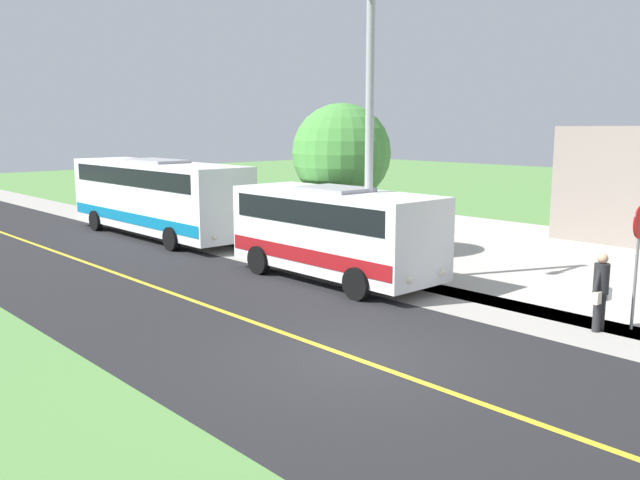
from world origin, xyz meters
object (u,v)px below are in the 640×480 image
(transit_bus_rear, at_px, (157,194))
(stop_sign, at_px, (639,245))
(tree_curbside, at_px, (341,154))
(street_light_pole, at_px, (367,124))
(shuttle_bus_front, at_px, (335,229))
(pedestrian_with_bags, at_px, (601,289))

(transit_bus_rear, xyz_separation_m, stop_sign, (-1.54, 19.05, 0.19))
(tree_curbside, bearing_deg, transit_bus_rear, -70.73)
(transit_bus_rear, relative_size, street_light_pole, 1.26)
(shuttle_bus_front, distance_m, street_light_pole, 3.26)
(shuttle_bus_front, height_order, stop_sign, stop_sign)
(transit_bus_rear, height_order, pedestrian_with_bags, transit_bus_rear)
(transit_bus_rear, xyz_separation_m, pedestrian_with_bags, (-0.86, 18.57, -0.80))
(pedestrian_with_bags, relative_size, tree_curbside, 0.33)
(shuttle_bus_front, height_order, street_light_pole, street_light_pole)
(pedestrian_with_bags, xyz_separation_m, stop_sign, (-0.68, 0.48, 0.99))
(transit_bus_rear, distance_m, stop_sign, 19.11)
(shuttle_bus_front, bearing_deg, tree_curbside, -137.14)
(shuttle_bus_front, bearing_deg, street_light_pole, 110.58)
(shuttle_bus_front, xyz_separation_m, tree_curbside, (-2.87, -2.66, 2.08))
(pedestrian_with_bags, relative_size, street_light_pole, 0.21)
(shuttle_bus_front, relative_size, pedestrian_with_bags, 3.92)
(pedestrian_with_bags, bearing_deg, tree_curbside, -100.74)
(street_light_pole, height_order, tree_curbside, street_light_pole)
(stop_sign, relative_size, street_light_pole, 0.34)
(street_light_pole, xyz_separation_m, tree_curbside, (-2.52, -3.60, -1.01))
(street_light_pole, bearing_deg, transit_bus_rear, -88.42)
(pedestrian_with_bags, xyz_separation_m, tree_curbside, (-1.98, -10.45, 2.66))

